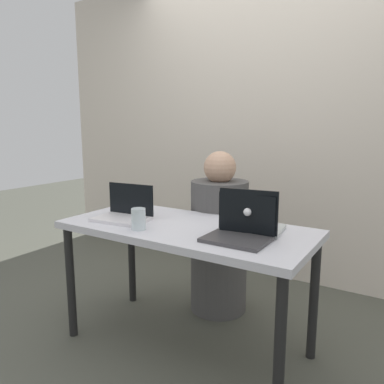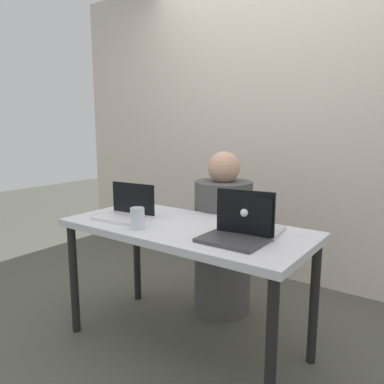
{
  "view_description": "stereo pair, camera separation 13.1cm",
  "coord_description": "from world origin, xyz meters",
  "px_view_note": "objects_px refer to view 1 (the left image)",
  "views": [
    {
      "loc": [
        1.1,
        -1.69,
        1.28
      ],
      "look_at": [
        0.0,
        0.07,
        0.91
      ],
      "focal_mm": 35.0,
      "sensor_mm": 36.0,
      "label": 1
    },
    {
      "loc": [
        1.21,
        -1.61,
        1.28
      ],
      "look_at": [
        0.0,
        0.07,
        0.91
      ],
      "focal_mm": 35.0,
      "sensor_mm": 36.0,
      "label": 2
    }
  ],
  "objects_px": {
    "laptop_front_left": "(124,212)",
    "laptop_back_right": "(252,223)",
    "water_glass_left": "(139,220)",
    "person_at_center": "(219,241)",
    "laptop_front_right": "(239,230)"
  },
  "relations": [
    {
      "from": "laptop_back_right",
      "to": "laptop_front_right",
      "type": "distance_m",
      "value": 0.15
    },
    {
      "from": "water_glass_left",
      "to": "laptop_back_right",
      "type": "bearing_deg",
      "value": 27.15
    },
    {
      "from": "person_at_center",
      "to": "laptop_front_right",
      "type": "xyz_separation_m",
      "value": [
        0.42,
        -0.58,
        0.28
      ]
    },
    {
      "from": "person_at_center",
      "to": "water_glass_left",
      "type": "distance_m",
      "value": 0.77
    },
    {
      "from": "person_at_center",
      "to": "laptop_front_right",
      "type": "height_order",
      "value": "person_at_center"
    },
    {
      "from": "laptop_front_right",
      "to": "water_glass_left",
      "type": "height_order",
      "value": "laptop_front_right"
    },
    {
      "from": "laptop_back_right",
      "to": "laptop_front_right",
      "type": "height_order",
      "value": "laptop_back_right"
    },
    {
      "from": "person_at_center",
      "to": "water_glass_left",
      "type": "relative_size",
      "value": 9.62
    },
    {
      "from": "laptop_back_right",
      "to": "laptop_front_right",
      "type": "bearing_deg",
      "value": 81.05
    },
    {
      "from": "laptop_front_left",
      "to": "water_glass_left",
      "type": "height_order",
      "value": "laptop_front_left"
    },
    {
      "from": "laptop_front_left",
      "to": "laptop_back_right",
      "type": "distance_m",
      "value": 0.76
    },
    {
      "from": "water_glass_left",
      "to": "laptop_front_right",
      "type": "bearing_deg",
      "value": 13.21
    },
    {
      "from": "water_glass_left",
      "to": "person_at_center",
      "type": "bearing_deg",
      "value": 81.0
    },
    {
      "from": "laptop_front_left",
      "to": "laptop_front_right",
      "type": "distance_m",
      "value": 0.74
    },
    {
      "from": "laptop_front_left",
      "to": "laptop_back_right",
      "type": "bearing_deg",
      "value": 5.43
    }
  ]
}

